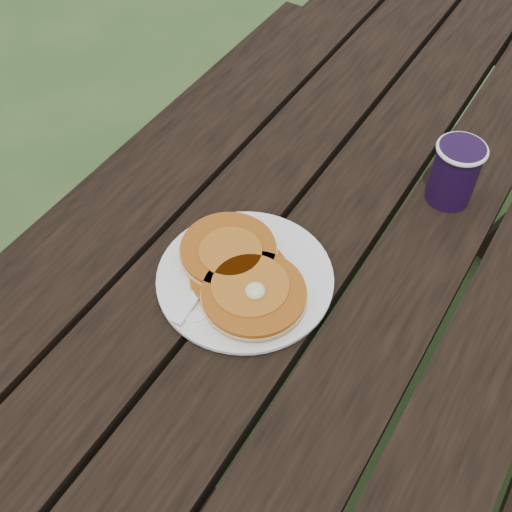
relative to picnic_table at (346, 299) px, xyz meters
The scene contains 7 objects.
ground 0.37m from the picnic_table, ahead, with size 60.00×60.00×0.00m, color #2A471E.
picnic_table is the anchor object (origin of this frame).
plate 0.50m from the picnic_table, 100.41° to the right, with size 0.26×0.26×0.01m, color white.
pancake_stack 0.52m from the picnic_table, 100.37° to the right, with size 0.23×0.20×0.04m.
knife 0.54m from the picnic_table, 94.74° to the right, with size 0.02×0.18×0.01m, color white.
fork 0.57m from the picnic_table, 104.04° to the right, with size 0.03×0.16×0.01m, color white, non-canonical shape.
coffee_cup 0.47m from the picnic_table, ahead, with size 0.08×0.08×0.11m.
Camera 1 is at (0.27, -0.81, 1.53)m, focal length 45.00 mm.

